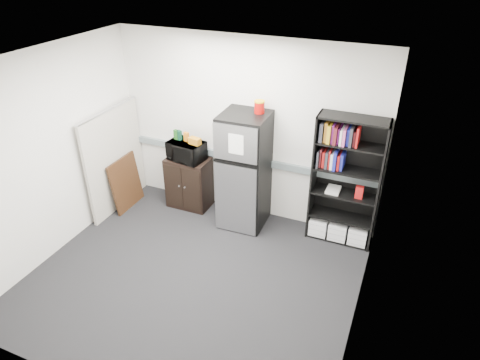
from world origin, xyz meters
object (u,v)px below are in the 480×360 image
Objects in this scene: microwave at (186,151)px; bookshelf at (345,183)px; refrigerator at (244,171)px; cabinet at (189,182)px; cubicle_partition at (115,160)px.

bookshelf is at bearing 9.39° from microwave.
refrigerator is at bearing 3.72° from microwave.
refrigerator is (-1.42, -0.14, -0.05)m from bookshelf.
cabinet is 1.08m from refrigerator.
refrigerator is at bearing 9.61° from cubicle_partition.
bookshelf is 1.07× the size of refrigerator.
refrigerator is (2.01, 0.34, 0.05)m from cubicle_partition.
cabinet is at bearing -178.46° from bookshelf.
cubicle_partition is 1.19m from cabinet.
cabinet is at bearing 22.12° from cubicle_partition.
bookshelf reaches higher than cabinet.
bookshelf is 2.24× the size of cabinet.
bookshelf is 1.14× the size of cubicle_partition.
cubicle_partition is 1.12m from microwave.
refrigerator reaches higher than cubicle_partition.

